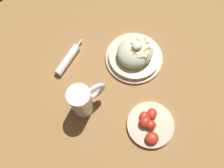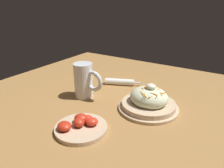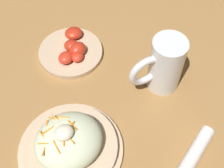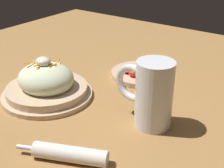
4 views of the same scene
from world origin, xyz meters
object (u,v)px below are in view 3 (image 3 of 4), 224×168
beer_mug (164,66)px  tomato_plate (72,51)px  salad_plate (69,145)px  napkin_roll (193,155)px

beer_mug → tomato_plate: (0.15, -0.21, -0.06)m
salad_plate → tomato_plate: salad_plate is taller
salad_plate → beer_mug: beer_mug is taller
salad_plate → napkin_roll: bearing=144.9°
beer_mug → napkin_roll: bearing=72.9°
beer_mug → salad_plate: bearing=8.9°
salad_plate → napkin_roll: salad_plate is taller
beer_mug → napkin_roll: (0.06, 0.20, -0.06)m
napkin_roll → beer_mug: bearing=-107.1°
salad_plate → beer_mug: size_ratio=1.54×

